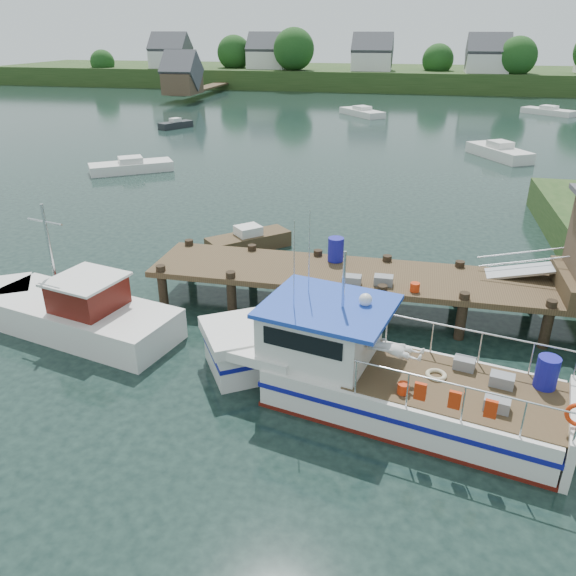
% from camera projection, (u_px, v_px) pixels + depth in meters
% --- Properties ---
extents(ground_plane, '(160.00, 160.00, 0.00)m').
position_uv_depth(ground_plane, '(325.00, 306.00, 19.83)').
color(ground_plane, black).
extents(far_shore, '(140.00, 42.55, 9.22)m').
position_uv_depth(far_shore, '(405.00, 74.00, 91.88)').
color(far_shore, '#2C441C').
rests_on(far_shore, ground).
extents(dock, '(16.60, 3.00, 4.78)m').
position_uv_depth(dock, '(532.00, 263.00, 17.62)').
color(dock, '#473621').
rests_on(dock, ground).
extents(lobster_boat, '(10.09, 4.71, 4.86)m').
position_uv_depth(lobster_boat, '(365.00, 371.00, 14.50)').
color(lobster_boat, silver).
rests_on(lobster_boat, ground).
extents(work_boat, '(7.95, 3.90, 4.17)m').
position_uv_depth(work_boat, '(71.00, 311.00, 18.06)').
color(work_boat, silver).
rests_on(work_boat, ground).
extents(moored_rowboat, '(3.54, 3.48, 1.08)m').
position_uv_depth(moored_rowboat, '(249.00, 241.00, 24.80)').
color(moored_rowboat, '#473621').
rests_on(moored_rowboat, ground).
extents(moored_far, '(5.74, 5.12, 0.98)m').
position_uv_depth(moored_far, '(548.00, 111.00, 63.62)').
color(moored_far, silver).
rests_on(moored_far, ground).
extents(moored_a, '(5.55, 4.64, 1.01)m').
position_uv_depth(moored_a, '(131.00, 166.00, 38.26)').
color(moored_a, silver).
rests_on(moored_a, ground).
extents(moored_b, '(4.58, 5.90, 1.26)m').
position_uv_depth(moored_b, '(499.00, 152.00, 42.26)').
color(moored_b, silver).
rests_on(moored_b, ground).
extents(moored_d, '(5.55, 6.11, 1.05)m').
position_uv_depth(moored_d, '(362.00, 112.00, 62.73)').
color(moored_d, silver).
rests_on(moored_d, ground).
extents(moored_e, '(2.75, 3.55, 0.95)m').
position_uv_depth(moored_e, '(176.00, 124.00, 55.04)').
color(moored_e, black).
rests_on(moored_e, ground).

